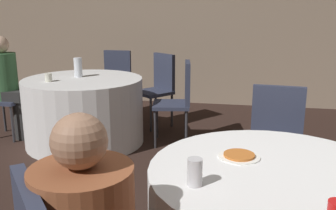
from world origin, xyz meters
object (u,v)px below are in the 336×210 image
at_px(chair_near_north, 276,138).
at_px(pizza_plate_near, 239,156).
at_px(table_far, 84,111).
at_px(bottle_far, 78,67).
at_px(chair_far_north, 116,78).
at_px(chair_far_east, 180,95).
at_px(person_green_jacket, 10,88).
at_px(soda_can_silver, 195,172).
at_px(chair_far_northeast, 159,83).

height_order(chair_near_north, pizza_plate_near, chair_near_north).
relative_size(table_far, bottle_far, 6.07).
distance_m(table_far, chair_far_north, 1.09).
height_order(chair_far_east, person_green_jacket, person_green_jacket).
height_order(chair_far_east, bottle_far, bottle_far).
relative_size(person_green_jacket, bottle_far, 5.50).
bearing_deg(bottle_far, chair_far_north, 83.60).
distance_m(person_green_jacket, pizza_plate_near, 3.29).
bearing_deg(chair_far_north, chair_near_north, 133.13).
xyz_separation_m(chair_near_north, bottle_far, (-2.07, 1.20, 0.29)).
bearing_deg(chair_far_north, chair_far_east, 140.10).
distance_m(chair_near_north, person_green_jacket, 3.09).
height_order(chair_far_east, pizza_plate_near, chair_far_east).
xyz_separation_m(chair_far_east, bottle_far, (-1.15, -0.08, 0.29)).
xyz_separation_m(chair_far_north, person_green_jacket, (-0.93, -1.06, 0.04)).
relative_size(table_far, chair_near_north, 1.41).
bearing_deg(pizza_plate_near, table_far, 130.55).
xyz_separation_m(person_green_jacket, pizza_plate_near, (2.61, -2.01, 0.15)).
relative_size(chair_near_north, chair_far_north, 1.00).
height_order(chair_near_north, bottle_far, bottle_far).
bearing_deg(chair_near_north, chair_far_east, -48.30).
bearing_deg(chair_far_east, table_far, 90.00).
bearing_deg(person_green_jacket, chair_near_north, 69.59).
xyz_separation_m(chair_far_north, soda_can_silver, (1.50, -3.42, 0.24)).
bearing_deg(soda_can_silver, person_green_jacket, 135.67).
height_order(table_far, chair_far_east, chair_far_east).
relative_size(chair_far_northeast, chair_far_east, 1.00).
bearing_deg(chair_near_north, chair_far_northeast, -50.32).
xyz_separation_m(chair_far_north, bottle_far, (-0.11, -0.98, 0.29)).
xyz_separation_m(chair_near_north, chair_far_east, (-0.92, 1.27, 0.00)).
bearing_deg(table_far, chair_far_northeast, 50.21).
bearing_deg(bottle_far, soda_can_silver, -56.70).
bearing_deg(pizza_plate_near, soda_can_silver, -117.58).
bearing_deg(chair_far_north, soda_can_silver, 114.80).
relative_size(chair_far_northeast, pizza_plate_near, 4.33).
height_order(pizza_plate_near, soda_can_silver, soda_can_silver).
relative_size(chair_near_north, chair_far_northeast, 1.00).
bearing_deg(chair_far_northeast, chair_far_north, 19.29).
bearing_deg(chair_far_northeast, soda_can_silver, 144.46).
bearing_deg(bottle_far, chair_far_east, 3.78).
relative_size(table_far, person_green_jacket, 1.10).
bearing_deg(pizza_plate_near, chair_far_north, 118.77).
bearing_deg(pizza_plate_near, chair_far_east, 106.65).
height_order(chair_far_east, soda_can_silver, chair_far_east).
height_order(table_far, chair_near_north, chair_near_north).
bearing_deg(chair_near_north, bottle_far, -24.25).
bearing_deg(table_far, pizza_plate_near, -49.45).
distance_m(pizza_plate_near, soda_can_silver, 0.41).
bearing_deg(person_green_jacket, soda_can_silver, 46.50).
distance_m(soda_can_silver, bottle_far, 2.92).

